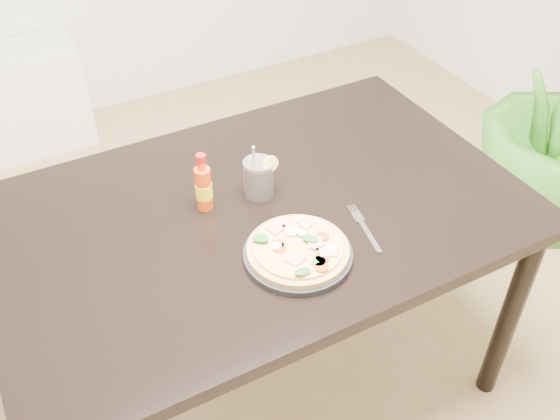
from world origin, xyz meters
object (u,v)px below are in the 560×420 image
hot_sauce_bottle (204,187)px  fork (364,227)px  dining_table (259,231)px  plate (298,254)px  cola_cup (259,179)px  pizza (299,248)px

hot_sauce_bottle → fork: bearing=-39.7°
dining_table → plate: bearing=-90.2°
fork → plate: bearing=-165.0°
plate → cola_cup: (0.03, 0.26, 0.04)m
pizza → dining_table: bearing=90.2°
dining_table → hot_sauce_bottle: 0.21m
plate → cola_cup: 0.27m
hot_sauce_bottle → fork: 0.42m
hot_sauce_bottle → cola_cup: size_ratio=0.97×
plate → pizza: bearing=-31.5°
pizza → cola_cup: bearing=84.1°
dining_table → cola_cup: size_ratio=8.08×
hot_sauce_bottle → fork: hot_sauce_bottle is taller
fork → hot_sauce_bottle: bearing=151.6°
plate → hot_sauce_bottle: bearing=113.5°
pizza → hot_sauce_bottle: hot_sauce_bottle is taller
cola_cup → plate: bearing=-96.2°
fork → pizza: bearing=-164.8°
cola_cup → fork: cola_cup is taller
cola_cup → pizza: bearing=-95.9°
dining_table → hot_sauce_bottle: bearing=150.7°
plate → fork: 0.20m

